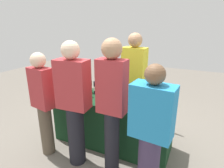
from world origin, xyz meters
TOP-DOWN VIEW (x-y plane):
  - ground_plane at (0.00, 0.00)m, footprint 12.00×12.00m
  - tasting_table at (0.00, 0.00)m, footprint 1.85×0.64m
  - wine_bottle_0 at (-0.72, 0.12)m, footprint 0.07×0.07m
  - wine_bottle_1 at (-0.46, 0.11)m, footprint 0.07×0.07m
  - wine_bottle_2 at (-0.35, 0.10)m, footprint 0.07×0.07m
  - wine_bottle_3 at (-0.19, 0.14)m, footprint 0.07×0.07m
  - wine_bottle_4 at (0.04, 0.12)m, footprint 0.07×0.07m
  - wine_bottle_5 at (0.16, 0.10)m, footprint 0.07×0.07m
  - wine_bottle_6 at (0.35, 0.07)m, footprint 0.07×0.07m
  - wine_bottle_7 at (0.73, 0.07)m, footprint 0.08×0.08m
  - wine_glass_0 at (-0.59, -0.18)m, footprint 0.07×0.07m
  - wine_glass_1 at (-0.35, -0.07)m, footprint 0.07×0.07m
  - wine_glass_2 at (-0.11, -0.17)m, footprint 0.08×0.08m
  - wine_glass_3 at (0.19, -0.10)m, footprint 0.07×0.07m
  - wine_glass_4 at (0.28, -0.09)m, footprint 0.07×0.07m
  - wine_glass_5 at (0.46, -0.10)m, footprint 0.07×0.07m
  - server_pouring at (0.15, 0.55)m, footprint 0.42×0.26m
  - guest_0 at (-0.79, -0.63)m, footprint 0.37×0.24m
  - guest_1 at (-0.26, -0.61)m, footprint 0.44×0.26m
  - guest_2 at (0.26, -0.55)m, footprint 0.35×0.24m
  - guest_3 at (0.79, -0.69)m, footprint 0.46×0.28m
  - menu_board at (0.56, 0.81)m, footprint 0.44×0.10m

SIDE VIEW (x-z plane):
  - ground_plane at x=0.00m, z-range 0.00..0.00m
  - tasting_table at x=0.00m, z-range 0.00..0.78m
  - menu_board at x=0.56m, z-range 0.00..0.81m
  - guest_3 at x=0.79m, z-range 0.05..1.60m
  - guest_0 at x=-0.79m, z-range 0.08..1.63m
  - wine_glass_4 at x=0.28m, z-range 0.81..0.94m
  - wine_glass_1 at x=-0.35m, z-range 0.81..0.95m
  - wine_glass_5 at x=0.46m, z-range 0.81..0.96m
  - wine_glass_3 at x=0.19m, z-range 0.81..0.96m
  - wine_glass_0 at x=-0.59m, z-range 0.82..0.96m
  - wine_glass_2 at x=-0.11m, z-range 0.82..0.96m
  - wine_bottle_5 at x=0.16m, z-range 0.74..1.04m
  - wine_bottle_1 at x=-0.46m, z-range 0.74..1.04m
  - wine_bottle_4 at x=0.04m, z-range 0.74..1.04m
  - wine_bottle_3 at x=-0.19m, z-range 0.74..1.04m
  - wine_bottle_7 at x=0.73m, z-range 0.74..1.04m
  - wine_bottle_2 at x=-0.35m, z-range 0.74..1.05m
  - wine_bottle_6 at x=0.35m, z-range 0.74..1.07m
  - wine_bottle_0 at x=-0.72m, z-range 0.74..1.07m
  - guest_1 at x=-0.26m, z-range 0.07..1.79m
  - server_pouring at x=0.15m, z-range 0.09..1.85m
  - guest_2 at x=0.26m, z-range 0.11..1.87m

